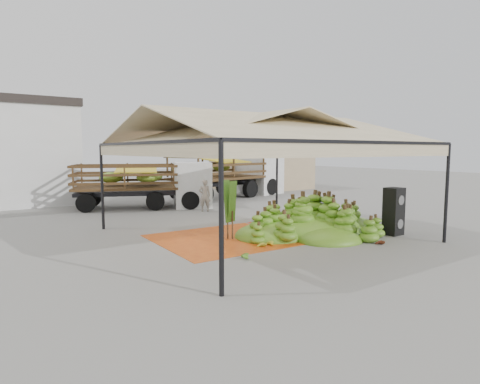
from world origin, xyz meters
TOP-DOWN VIEW (x-y plane):
  - ground at (0.00, 0.00)m, footprint 90.00×90.00m
  - canopy_tent at (0.00, 0.00)m, footprint 8.10×8.10m
  - building_tan at (10.00, 13.00)m, footprint 6.30×5.30m
  - tarp_left at (-1.28, 0.18)m, footprint 4.25×4.06m
  - tarp_right at (2.92, 0.27)m, footprint 3.91×4.08m
  - banana_heap at (1.79, -0.71)m, footprint 6.24×5.35m
  - hand_yellow_a at (-0.76, -1.32)m, footprint 0.52×0.46m
  - hand_yellow_b at (-1.04, -1.39)m, footprint 0.51×0.48m
  - hand_red_a at (1.04, -2.14)m, footprint 0.43×0.37m
  - hand_red_b at (2.06, -3.11)m, footprint 0.45×0.40m
  - hand_green at (-2.20, -2.04)m, footprint 0.63×0.60m
  - hanging_bunches at (-0.98, 1.50)m, footprint 3.24×0.24m
  - speaker_stack at (3.70, -2.42)m, footprint 0.59×0.52m
  - banana_leaves at (-1.25, 0.12)m, footprint 0.96×1.36m
  - vendor at (1.04, 5.60)m, footprint 0.63×0.52m
  - truck_left at (-0.59, 8.18)m, footprint 6.78×4.47m
  - truck_right at (5.45, 9.93)m, footprint 8.03×4.20m

SIDE VIEW (x-z plane):
  - ground at x=0.00m, z-range 0.00..0.00m
  - banana_leaves at x=-1.25m, z-range -1.85..1.85m
  - tarp_right at x=2.92m, z-range 0.00..0.01m
  - tarp_left at x=-1.28m, z-range 0.00..0.01m
  - hand_red_a at x=1.04m, z-range 0.00..0.17m
  - hand_red_b at x=2.06m, z-range 0.00..0.18m
  - hand_yellow_b at x=-1.04m, z-range 0.00..0.18m
  - hand_yellow_a at x=-0.76m, z-range 0.00..0.21m
  - hand_green at x=-2.20m, z-range 0.00..0.23m
  - banana_heap at x=1.79m, z-range 0.00..1.22m
  - vendor at x=1.04m, z-range 0.00..1.48m
  - speaker_stack at x=3.70m, z-range 0.00..1.57m
  - truck_left at x=-0.59m, z-range 0.26..2.46m
  - truck_right at x=5.45m, z-range 0.31..2.93m
  - building_tan at x=10.00m, z-range 0.02..4.12m
  - hanging_bunches at x=-0.98m, z-range 2.52..2.72m
  - canopy_tent at x=0.00m, z-range 1.30..5.30m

